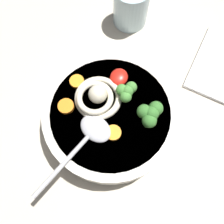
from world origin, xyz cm
name	(u,v)px	position (x,y,z in cm)	size (l,w,h in cm)	color
table_slab	(107,134)	(0.00, 0.00, 1.33)	(101.36, 101.36, 2.67)	#BCB29E
soup_bowl	(112,117)	(-2.57, 0.33, 5.63)	(25.42, 25.42, 5.73)	silver
noodle_pile	(97,97)	(-4.07, -3.02, 9.61)	(9.68, 9.49, 3.89)	beige
soup_spoon	(90,134)	(2.84, -1.86, 9.20)	(17.22, 9.60, 1.60)	#B7B7BC
chili_sauce_dollop	(119,77)	(-9.37, -0.55, 9.25)	(3.78, 3.40, 1.70)	red
broccoli_floret_front	(150,114)	(-3.49, 6.97, 10.90)	(5.06, 4.35, 4.00)	#7A9E60
broccoli_floret_near_spoon	(127,91)	(-6.43, 1.81, 10.48)	(4.21, 3.62, 3.33)	#7A9E60
carrot_slice_center	(77,81)	(-6.28, -8.00, 8.71)	(2.77, 2.77, 0.63)	orange
carrot_slice_far	(66,106)	(-0.82, -8.00, 8.79)	(2.95, 2.95, 0.79)	orange
carrot_slice_rear	(113,133)	(1.20, 1.82, 8.77)	(2.82, 2.82, 0.74)	orange
drinking_glass	(131,6)	(-28.56, -3.82, 7.28)	(7.98, 7.98, 9.21)	silver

